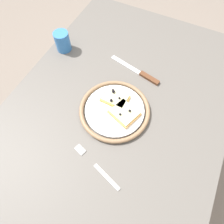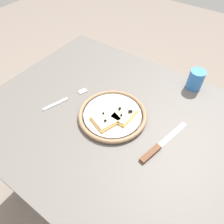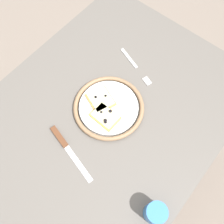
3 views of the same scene
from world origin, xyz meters
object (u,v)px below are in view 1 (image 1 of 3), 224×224
at_px(pizza_slice_near, 115,98).
at_px(pizza_slice_far, 124,113).
at_px(knife, 143,74).
at_px(plate, 114,110).
at_px(fork, 96,166).
at_px(cup, 63,41).
at_px(dining_table, 119,111).

height_order(pizza_slice_near, pizza_slice_far, pizza_slice_near).
bearing_deg(pizza_slice_far, knife, 2.62).
bearing_deg(plate, pizza_slice_far, -91.45).
bearing_deg(pizza_slice_far, fork, 178.76).
relative_size(fork, cup, 2.27).
xyz_separation_m(pizza_slice_near, fork, (-0.25, -0.05, -0.02)).
xyz_separation_m(dining_table, fork, (-0.26, -0.04, 0.08)).
height_order(plate, cup, cup).
distance_m(pizza_slice_far, fork, 0.21).
distance_m(dining_table, pizza_slice_near, 0.10).
bearing_deg(pizza_slice_far, plate, 88.55).
bearing_deg(fork, dining_table, 7.71).
height_order(plate, pizza_slice_far, pizza_slice_far).
height_order(pizza_slice_far, cup, cup).
height_order(pizza_slice_far, fork, pizza_slice_far).
bearing_deg(fork, pizza_slice_near, 11.89).
bearing_deg(dining_table, cup, 67.63).
bearing_deg(dining_table, plate, 178.79).
bearing_deg(cup, pizza_slice_near, -114.83).
bearing_deg(knife, fork, -179.33).
bearing_deg(fork, pizza_slice_far, -1.24).
xyz_separation_m(pizza_slice_near, knife, (0.17, -0.05, -0.02)).
distance_m(pizza_slice_near, pizza_slice_far, 0.07).
bearing_deg(cup, dining_table, -112.37).
xyz_separation_m(plate, knife, (0.21, -0.03, -0.01)).
distance_m(plate, fork, 0.22).
relative_size(pizza_slice_near, fork, 0.51).
height_order(plate, fork, plate).
relative_size(plate, knife, 1.11).
xyz_separation_m(dining_table, pizza_slice_far, (-0.05, -0.04, 0.10)).
distance_m(dining_table, cup, 0.39).
relative_size(plate, fork, 1.35).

